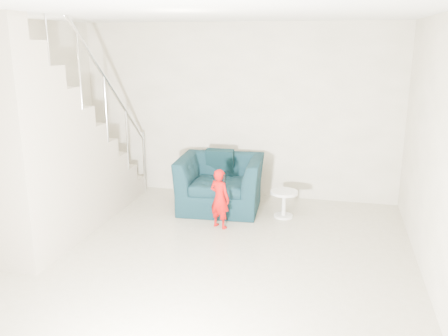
{
  "coord_description": "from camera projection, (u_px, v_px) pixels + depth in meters",
  "views": [
    {
      "loc": [
        1.51,
        -4.48,
        2.43
      ],
      "look_at": [
        0.15,
        1.2,
        0.85
      ],
      "focal_mm": 38.0,
      "sensor_mm": 36.0,
      "label": 1
    }
  ],
  "objects": [
    {
      "name": "toddler",
      "position": [
        220.0,
        199.0,
        6.26
      ],
      "size": [
        0.35,
        0.3,
        0.81
      ],
      "primitive_type": "imported",
      "rotation": [
        0.0,
        0.0,
        2.72
      ],
      "color": "#970804",
      "rests_on": "floor"
    },
    {
      "name": "staircase",
      "position": [
        44.0,
        163.0,
        5.9
      ],
      "size": [
        1.02,
        3.03,
        3.62
      ],
      "color": "#ADA089",
      "rests_on": "floor"
    },
    {
      "name": "right_wall",
      "position": [
        446.0,
        164.0,
        4.27
      ],
      "size": [
        0.0,
        5.5,
        5.5
      ],
      "primitive_type": "plane",
      "rotation": [
        1.57,
        0.0,
        -1.57
      ],
      "color": "#A69F87",
      "rests_on": "floor"
    },
    {
      "name": "ceiling",
      "position": [
        179.0,
        10.0,
        4.48
      ],
      "size": [
        5.5,
        5.5,
        0.0
      ],
      "primitive_type": "plane",
      "rotation": [
        3.14,
        0.0,
        0.0
      ],
      "color": "silver",
      "rests_on": "back_wall"
    },
    {
      "name": "throw",
      "position": [
        186.0,
        174.0,
        7.09
      ],
      "size": [
        0.05,
        0.47,
        0.53
      ],
      "primitive_type": "cube",
      "color": "black",
      "rests_on": "armchair"
    },
    {
      "name": "cushion",
      "position": [
        220.0,
        162.0,
        7.25
      ],
      "size": [
        0.42,
        0.2,
        0.42
      ],
      "primitive_type": "cube",
      "rotation": [
        0.21,
        0.0,
        0.0
      ],
      "color": "black",
      "rests_on": "armchair"
    },
    {
      "name": "side_table",
      "position": [
        284.0,
        200.0,
        6.67
      ],
      "size": [
        0.38,
        0.38,
        0.38
      ],
      "color": "silver",
      "rests_on": "floor"
    },
    {
      "name": "armchair",
      "position": [
        220.0,
        183.0,
        6.99
      ],
      "size": [
        1.27,
        1.13,
        0.78
      ],
      "primitive_type": "imported",
      "rotation": [
        0.0,
        0.0,
        0.07
      ],
      "color": "black",
      "rests_on": "floor"
    },
    {
      "name": "floor",
      "position": [
        185.0,
        270.0,
        5.18
      ],
      "size": [
        5.5,
        5.5,
        0.0
      ],
      "primitive_type": "plane",
      "color": "gray",
      "rests_on": "ground"
    },
    {
      "name": "phone",
      "position": [
        225.0,
        178.0,
        6.12
      ],
      "size": [
        0.02,
        0.05,
        0.1
      ],
      "primitive_type": "cube",
      "rotation": [
        0.0,
        0.0,
        -0.0
      ],
      "color": "black",
      "rests_on": "toddler"
    },
    {
      "name": "front_wall",
      "position": [
        0.0,
        275.0,
        2.24
      ],
      "size": [
        5.0,
        0.0,
        5.0
      ],
      "primitive_type": "plane",
      "rotation": [
        -1.57,
        0.0,
        0.0
      ],
      "color": "#A69F87",
      "rests_on": "floor"
    },
    {
      "name": "back_wall",
      "position": [
        238.0,
        112.0,
        7.41
      ],
      "size": [
        5.0,
        0.0,
        5.0
      ],
      "primitive_type": "plane",
      "rotation": [
        1.57,
        0.0,
        0.0
      ],
      "color": "#A69F87",
      "rests_on": "floor"
    }
  ]
}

